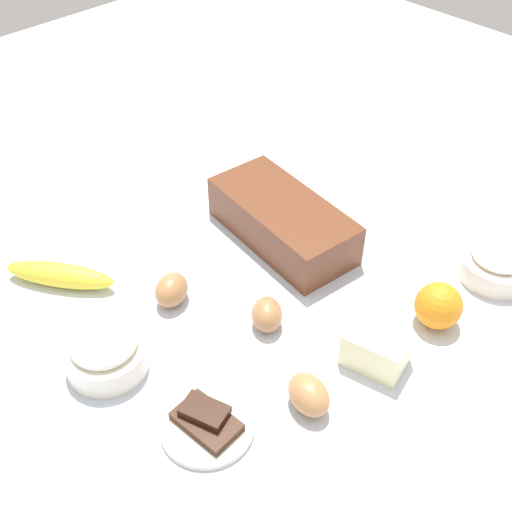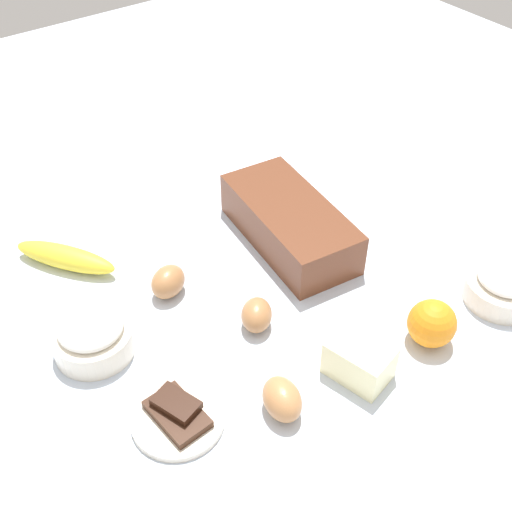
{
  "view_description": "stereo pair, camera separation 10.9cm",
  "coord_description": "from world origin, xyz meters",
  "px_view_note": "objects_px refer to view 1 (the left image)",
  "views": [
    {
      "loc": [
        -0.58,
        0.56,
        0.77
      ],
      "look_at": [
        0.0,
        0.0,
        0.04
      ],
      "focal_mm": 45.64,
      "sensor_mm": 36.0,
      "label": 1
    },
    {
      "loc": [
        -0.65,
        0.48,
        0.77
      ],
      "look_at": [
        0.0,
        0.0,
        0.04
      ],
      "focal_mm": 45.64,
      "sensor_mm": 36.0,
      "label": 2
    }
  ],
  "objects_px": {
    "flour_bowl": "(105,351)",
    "butter_block": "(376,349)",
    "egg_beside_bowl": "(267,314)",
    "orange_fruit": "(438,306)",
    "egg_loose": "(172,290)",
    "loaf_pan": "(282,220)",
    "sugar_bowl": "(498,262)",
    "banana": "(60,275)",
    "chocolate_plate": "(207,423)",
    "egg_near_butter": "(309,395)"
  },
  "relations": [
    {
      "from": "sugar_bowl",
      "to": "butter_block",
      "type": "relative_size",
      "value": 1.4
    },
    {
      "from": "egg_near_butter",
      "to": "egg_loose",
      "type": "xyz_separation_m",
      "value": [
        0.29,
        0.01,
        -0.0
      ]
    },
    {
      "from": "loaf_pan",
      "to": "egg_loose",
      "type": "bearing_deg",
      "value": 93.82
    },
    {
      "from": "egg_beside_bowl",
      "to": "chocolate_plate",
      "type": "height_order",
      "value": "egg_beside_bowl"
    },
    {
      "from": "butter_block",
      "to": "sugar_bowl",
      "type": "bearing_deg",
      "value": -94.5
    },
    {
      "from": "loaf_pan",
      "to": "butter_block",
      "type": "xyz_separation_m",
      "value": [
        -0.3,
        0.11,
        -0.01
      ]
    },
    {
      "from": "orange_fruit",
      "to": "egg_near_butter",
      "type": "relative_size",
      "value": 1.04
    },
    {
      "from": "orange_fruit",
      "to": "egg_near_butter",
      "type": "bearing_deg",
      "value": 83.18
    },
    {
      "from": "orange_fruit",
      "to": "egg_beside_bowl",
      "type": "relative_size",
      "value": 1.18
    },
    {
      "from": "egg_beside_bowl",
      "to": "loaf_pan",
      "type": "bearing_deg",
      "value": -51.96
    },
    {
      "from": "flour_bowl",
      "to": "banana",
      "type": "bearing_deg",
      "value": -12.06
    },
    {
      "from": "banana",
      "to": "chocolate_plate",
      "type": "xyz_separation_m",
      "value": [
        -0.38,
        0.01,
        -0.01
      ]
    },
    {
      "from": "egg_near_butter",
      "to": "chocolate_plate",
      "type": "relative_size",
      "value": 0.55
    },
    {
      "from": "loaf_pan",
      "to": "egg_near_butter",
      "type": "xyz_separation_m",
      "value": [
        -0.28,
        0.23,
        -0.02
      ]
    },
    {
      "from": "egg_near_butter",
      "to": "loaf_pan",
      "type": "bearing_deg",
      "value": -39.84
    },
    {
      "from": "orange_fruit",
      "to": "butter_block",
      "type": "xyz_separation_m",
      "value": [
        0.02,
        0.13,
        -0.01
      ]
    },
    {
      "from": "loaf_pan",
      "to": "chocolate_plate",
      "type": "height_order",
      "value": "loaf_pan"
    },
    {
      "from": "orange_fruit",
      "to": "egg_near_butter",
      "type": "distance_m",
      "value": 0.26
    },
    {
      "from": "sugar_bowl",
      "to": "banana",
      "type": "bearing_deg",
      "value": 47.84
    },
    {
      "from": "orange_fruit",
      "to": "egg_loose",
      "type": "height_order",
      "value": "orange_fruit"
    },
    {
      "from": "butter_block",
      "to": "egg_loose",
      "type": "relative_size",
      "value": 1.36
    },
    {
      "from": "flour_bowl",
      "to": "butter_block",
      "type": "bearing_deg",
      "value": -132.77
    },
    {
      "from": "flour_bowl",
      "to": "egg_beside_bowl",
      "type": "distance_m",
      "value": 0.25
    },
    {
      "from": "egg_near_butter",
      "to": "egg_loose",
      "type": "relative_size",
      "value": 1.08
    },
    {
      "from": "egg_loose",
      "to": "chocolate_plate",
      "type": "relative_size",
      "value": 0.51
    },
    {
      "from": "loaf_pan",
      "to": "chocolate_plate",
      "type": "bearing_deg",
      "value": 126.92
    },
    {
      "from": "loaf_pan",
      "to": "flour_bowl",
      "type": "height_order",
      "value": "loaf_pan"
    },
    {
      "from": "sugar_bowl",
      "to": "egg_beside_bowl",
      "type": "xyz_separation_m",
      "value": [
        0.19,
        0.36,
        -0.01
      ]
    },
    {
      "from": "sugar_bowl",
      "to": "chocolate_plate",
      "type": "relative_size",
      "value": 0.97
    },
    {
      "from": "orange_fruit",
      "to": "egg_beside_bowl",
      "type": "xyz_separation_m",
      "value": [
        0.18,
        0.2,
        -0.01
      ]
    },
    {
      "from": "sugar_bowl",
      "to": "egg_near_butter",
      "type": "xyz_separation_m",
      "value": [
        0.04,
        0.43,
        -0.0
      ]
    },
    {
      "from": "egg_near_butter",
      "to": "egg_loose",
      "type": "distance_m",
      "value": 0.29
    },
    {
      "from": "egg_near_butter",
      "to": "chocolate_plate",
      "type": "height_order",
      "value": "egg_near_butter"
    },
    {
      "from": "orange_fruit",
      "to": "egg_near_butter",
      "type": "xyz_separation_m",
      "value": [
        0.03,
        0.26,
        -0.01
      ]
    },
    {
      "from": "loaf_pan",
      "to": "sugar_bowl",
      "type": "height_order",
      "value": "loaf_pan"
    },
    {
      "from": "sugar_bowl",
      "to": "banana",
      "type": "relative_size",
      "value": 0.66
    },
    {
      "from": "flour_bowl",
      "to": "butter_block",
      "type": "distance_m",
      "value": 0.39
    },
    {
      "from": "butter_block",
      "to": "egg_beside_bowl",
      "type": "xyz_separation_m",
      "value": [
        0.16,
        0.06,
        -0.01
      ]
    },
    {
      "from": "egg_beside_bowl",
      "to": "egg_loose",
      "type": "xyz_separation_m",
      "value": [
        0.14,
        0.07,
        0.0
      ]
    },
    {
      "from": "flour_bowl",
      "to": "egg_loose",
      "type": "bearing_deg",
      "value": -75.33
    },
    {
      "from": "butter_block",
      "to": "loaf_pan",
      "type": "bearing_deg",
      "value": -19.65
    },
    {
      "from": "butter_block",
      "to": "egg_loose",
      "type": "height_order",
      "value": "butter_block"
    },
    {
      "from": "butter_block",
      "to": "chocolate_plate",
      "type": "relative_size",
      "value": 0.69
    },
    {
      "from": "loaf_pan",
      "to": "flour_bowl",
      "type": "relative_size",
      "value": 2.41
    },
    {
      "from": "egg_beside_bowl",
      "to": "egg_loose",
      "type": "distance_m",
      "value": 0.16
    },
    {
      "from": "flour_bowl",
      "to": "banana",
      "type": "height_order",
      "value": "flour_bowl"
    },
    {
      "from": "egg_loose",
      "to": "sugar_bowl",
      "type": "bearing_deg",
      "value": -127.35
    },
    {
      "from": "egg_near_butter",
      "to": "orange_fruit",
      "type": "bearing_deg",
      "value": -96.82
    },
    {
      "from": "banana",
      "to": "egg_beside_bowl",
      "type": "distance_m",
      "value": 0.36
    },
    {
      "from": "banana",
      "to": "butter_block",
      "type": "xyz_separation_m",
      "value": [
        -0.47,
        -0.25,
        0.01
      ]
    }
  ]
}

